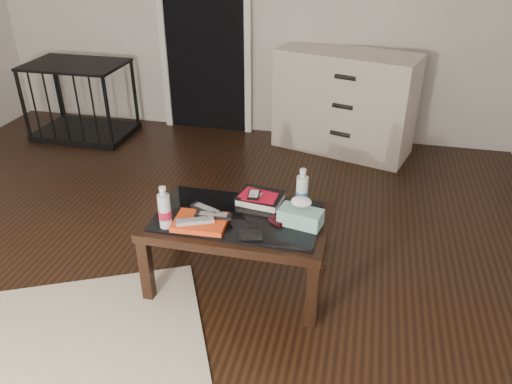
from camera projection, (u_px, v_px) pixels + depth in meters
The scene contains 17 objects.
ground at pixel (149, 284), 2.97m from camera, with size 5.00×5.00×0.00m, color black.
doorway at pixel (205, 24), 4.64m from camera, with size 0.90×0.08×2.07m.
coffee_table at pixel (238, 225), 2.80m from camera, with size 1.00×0.60×0.46m.
dresser at pixel (344, 102), 4.46m from camera, with size 1.29×0.82×0.90m.
pet_crate at pixel (83, 113), 4.85m from camera, with size 0.91×0.61×0.71m.
magazines at pixel (200, 222), 2.67m from camera, with size 0.28×0.21×0.03m, color #F14316.
remote_silver at pixel (195, 221), 2.64m from camera, with size 0.20×0.05×0.02m, color #A2A1A6.
remote_black_front at pixel (213, 215), 2.69m from camera, with size 0.20×0.05×0.02m, color black.
remote_black_back at pixel (207, 209), 2.74m from camera, with size 0.20×0.05×0.02m, color black.
textbook at pixel (260, 198), 2.88m from camera, with size 0.25×0.20×0.05m, color black.
dvd_mailers at pixel (258, 195), 2.87m from camera, with size 0.19×0.14×0.01m, color #B90C23.
ipod at pixel (254, 195), 2.85m from camera, with size 0.06×0.10×0.02m, color black.
flip_phone at pixel (277, 221), 2.69m from camera, with size 0.09×0.05×0.02m, color black.
wallet at pixel (251, 235), 2.58m from camera, with size 0.12×0.07×0.02m, color black.
water_bottle_left at pixel (164, 207), 2.61m from camera, with size 0.07×0.07×0.24m, color silver.
water_bottle_right at pixel (302, 188), 2.79m from camera, with size 0.07×0.07×0.24m, color silver.
tissue_box at pixel (301, 217), 2.66m from camera, with size 0.23×0.12×0.09m, color teal.
Camera 1 is at (1.14, -2.12, 1.92)m, focal length 35.00 mm.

